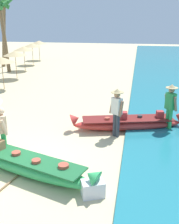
{
  "coord_description": "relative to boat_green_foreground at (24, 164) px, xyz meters",
  "views": [
    {
      "loc": [
        3.41,
        -6.64,
        4.08
      ],
      "look_at": [
        1.79,
        2.45,
        0.9
      ],
      "focal_mm": 44.14,
      "sensor_mm": 36.0,
      "label": 1
    }
  ],
  "objects": [
    {
      "name": "boat_red_midground",
      "position": [
        2.68,
        3.65,
        -0.01
      ],
      "size": [
        4.39,
        1.8,
        0.75
      ],
      "color": "red",
      "rests_on": "ground"
    },
    {
      "name": "parasol_row_1",
      "position": [
        -4.93,
        8.7,
        1.47
      ],
      "size": [
        1.6,
        1.6,
        1.91
      ],
      "color": "#8E6B47",
      "rests_on": "ground"
    },
    {
      "name": "parasol_row_3",
      "position": [
        -6.11,
        14.76,
        1.47
      ],
      "size": [
        1.6,
        1.6,
        1.91
      ],
      "color": "#8E6B47",
      "rests_on": "ground"
    },
    {
      "name": "paddle",
      "position": [
        -0.15,
        -0.53,
        -0.24
      ],
      "size": [
        0.54,
        1.64,
        0.05
      ],
      "color": "#8E6B47",
      "rests_on": "ground"
    },
    {
      "name": "boat_green_foreground",
      "position": [
        0.0,
        0.0,
        0.0
      ],
      "size": [
        4.57,
        2.08,
        0.77
      ],
      "color": "#38B760",
      "rests_on": "ground"
    },
    {
      "name": "palm_tree_mid_cluster",
      "position": [
        -7.32,
        13.94,
        4.15
      ],
      "size": [
        2.21,
        2.49,
        5.72
      ],
      "color": "brown",
      "rests_on": "ground"
    },
    {
      "name": "ground_plane",
      "position": [
        -0.45,
        0.37,
        -0.27
      ],
      "size": [
        80.0,
        80.0,
        0.0
      ],
      "primitive_type": "plane",
      "color": "beige"
    },
    {
      "name": "parasol_row_4",
      "position": [
        -6.51,
        17.57,
        1.47
      ],
      "size": [
        1.6,
        1.6,
        1.91
      ],
      "color": "#8E6B47",
      "rests_on": "ground"
    },
    {
      "name": "person_tourist_customer",
      "position": [
        -0.88,
        0.67,
        0.65
      ],
      "size": [
        0.47,
        0.56,
        1.64
      ],
      "color": "green",
      "rests_on": "ground"
    },
    {
      "name": "cooler_box",
      "position": [
        2.05,
        -0.71,
        -0.08
      ],
      "size": [
        0.64,
        0.55,
        0.39
      ],
      "primitive_type": "cube",
      "rotation": [
        0.0,
        0.0,
        0.4
      ],
      "color": "silver",
      "rests_on": "ground"
    },
    {
      "name": "person_vendor_assistant",
      "position": [
        4.2,
        3.81,
        0.77
      ],
      "size": [
        0.5,
        0.56,
        1.8
      ],
      "color": "green",
      "rests_on": "ground"
    },
    {
      "name": "palm_tree_tall_inland",
      "position": [
        -8.18,
        16.2,
        4.32
      ],
      "size": [
        2.58,
        2.54,
        5.9
      ],
      "color": "brown",
      "rests_on": "ground"
    },
    {
      "name": "parasol_row_5",
      "position": [
        -6.9,
        20.38,
        1.47
      ],
      "size": [
        1.6,
        1.6,
        1.91
      ],
      "color": "#8E6B47",
      "rests_on": "ground"
    },
    {
      "name": "person_vendor_hatted",
      "position": [
        2.29,
        2.92,
        0.75
      ],
      "size": [
        0.56,
        0.5,
        1.77
      ],
      "color": "#333842",
      "rests_on": "ground"
    },
    {
      "name": "parasol_row_2",
      "position": [
        -5.46,
        11.72,
        1.47
      ],
      "size": [
        1.6,
        1.6,
        1.91
      ],
      "color": "#8E6B47",
      "rests_on": "ground"
    }
  ]
}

